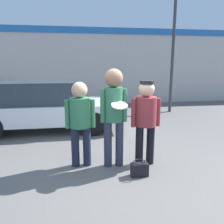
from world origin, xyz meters
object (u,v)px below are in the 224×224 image
(parked_car_near, at_px, (47,105))
(person_left, at_px, (80,117))
(person_right, at_px, (146,115))
(person_middle_with_frisbee, at_px, (114,109))
(street_lamp, at_px, (181,20))
(handbag, at_px, (140,169))

(parked_car_near, bearing_deg, person_left, -69.86)
(person_right, xyz_separation_m, parked_car_near, (-2.20, 2.77, -0.26))
(person_left, bearing_deg, person_right, -4.90)
(person_middle_with_frisbee, distance_m, person_right, 0.63)
(person_left, xyz_separation_m, street_lamp, (3.97, 4.54, 2.68))
(person_right, bearing_deg, street_lamp, 59.40)
(person_right, bearing_deg, person_left, 175.10)
(street_lamp, height_order, handbag, street_lamp)
(person_middle_with_frisbee, distance_m, parked_car_near, 3.22)
(person_middle_with_frisbee, xyz_separation_m, person_right, (0.61, -0.00, -0.13))
(person_left, xyz_separation_m, person_right, (1.22, -0.10, 0.03))
(street_lamp, bearing_deg, person_left, -131.18)
(parked_car_near, distance_m, street_lamp, 6.04)
(person_right, distance_m, handbag, 1.00)
(person_middle_with_frisbee, height_order, handbag, person_middle_with_frisbee)
(handbag, bearing_deg, person_right, 63.77)
(person_right, bearing_deg, parked_car_near, 128.45)
(person_right, bearing_deg, person_middle_with_frisbee, 179.89)
(person_right, relative_size, parked_car_near, 0.38)
(person_middle_with_frisbee, distance_m, street_lamp, 6.26)
(street_lamp, bearing_deg, parked_car_near, -159.32)
(person_left, distance_m, street_lamp, 6.60)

